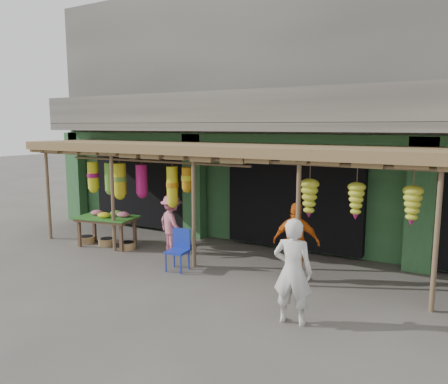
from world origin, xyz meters
The scene contains 11 objects.
ground centered at (0.00, 0.00, 0.00)m, with size 80.00×80.00×0.00m, color #514C47.
building centered at (0.00, 4.87, 3.37)m, with size 16.40×6.80×7.00m.
awning centered at (-0.14, 0.81, 2.58)m, with size 14.00×2.70×2.79m.
flower_table centered at (-4.49, 0.08, 0.77)m, with size 1.72×1.19×0.95m.
blue_chair centered at (-1.67, -0.56, 0.52)m, with size 0.49×0.50×0.93m.
basket_left centered at (-4.57, 0.09, 0.09)m, with size 0.45×0.45×0.19m, color olive.
basket_mid centered at (-5.27, 0.01, 0.09)m, with size 0.46×0.46×0.18m, color #956542.
basket_right centered at (-3.81, 0.09, 0.09)m, with size 0.41×0.41×0.19m, color #A7794E.
person_front centered at (1.54, -1.84, 0.88)m, with size 0.65×0.42×1.77m, color silver.
person_vendor centered at (0.87, 0.10, 0.83)m, with size 0.97×0.40×1.66m, color orange.
person_shopper centered at (-2.61, 0.42, 0.75)m, with size 0.98×0.56×1.51m, color pink.
Camera 1 is at (4.00, -8.29, 3.22)m, focal length 35.00 mm.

